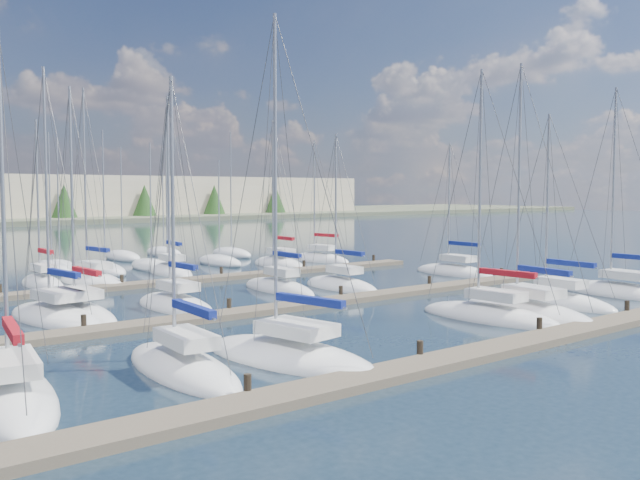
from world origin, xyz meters
TOP-DOWN VIEW (x-y plane):
  - ground at (0.00, 60.00)m, footprint 400.00×400.00m
  - dock_near at (0.00, 2.01)m, footprint 44.00×1.93m
  - dock_mid at (0.00, 16.01)m, footprint 44.00×1.93m
  - dock_far at (0.00, 30.01)m, footprint 44.00×1.93m
  - sailboat_r at (17.73, 35.95)m, footprint 3.27×7.48m
  - sailboat_j at (-5.45, 20.28)m, footprint 2.62×7.48m
  - sailboat_p at (2.27, 35.89)m, footprint 3.60×7.85m
  - sailboat_k at (3.19, 22.28)m, footprint 2.53×7.92m
  - sailboat_q at (12.45, 35.05)m, footprint 3.28×7.66m
  - sailboat_a at (-17.94, 7.38)m, footprint 4.18×9.15m
  - sailboat_m at (19.48, 21.03)m, footprint 2.78×7.99m
  - sailboat_d at (5.51, 6.89)m, footprint 2.98×8.45m
  - sailboat_e at (8.18, 6.46)m, footprint 4.40×9.38m
  - sailboat_i at (-10.65, 21.05)m, footprint 2.53×7.87m
  - sailboat_o at (-4.92, 34.08)m, footprint 3.64×8.15m
  - sailboat_l at (7.21, 20.58)m, footprint 2.68×7.35m
  - sailboat_c at (-7.85, 6.26)m, footprint 4.62×9.04m
  - sailboat_h at (-11.94, 20.97)m, footprint 3.96×8.48m
  - sailboat_b at (-11.97, 7.30)m, footprint 3.34×8.54m
  - sailboat_g at (19.05, 7.02)m, footprint 3.55×8.58m
  - sailboat_f at (12.51, 7.54)m, footprint 2.99×8.38m
  - sailboat_n at (-8.22, 34.55)m, footprint 2.06×6.69m
  - distant_boats at (-4.34, 43.76)m, footprint 36.93×20.75m

SIDE VIEW (x-z plane):
  - ground at x=0.00m, z-range 0.00..0.00m
  - dock_near at x=0.00m, z-range -0.40..0.70m
  - dock_mid at x=0.00m, z-range -0.40..0.70m
  - dock_far at x=0.00m, z-range -0.40..0.70m
  - sailboat_q at x=12.45m, z-range -5.34..5.68m
  - sailboat_b at x=-11.97m, z-range -5.63..5.97m
  - sailboat_m at x=19.48m, z-range -5.42..5.77m
  - sailboat_h at x=-11.94m, z-range -6.70..7.05m
  - sailboat_c at x=-7.85m, z-range -6.95..7.31m
  - sailboat_a at x=-17.94m, z-range -6.12..6.47m
  - sailboat_l at x=7.21m, z-range -5.45..5.81m
  - sailboat_e at x=8.18m, z-range -6.92..7.28m
  - sailboat_f at x=12.51m, z-range -5.76..6.13m
  - sailboat_g at x=19.05m, z-range -6.80..7.16m
  - sailboat_j at x=-5.45m, z-range -6.18..6.54m
  - sailboat_d at x=5.51m, z-range -6.63..7.00m
  - sailboat_p at x=2.27m, z-range -6.29..6.66m
  - sailboat_o at x=-4.92m, z-range -7.19..7.57m
  - sailboat_k at x=3.19m, z-range -5.85..6.23m
  - sailboat_i at x=-10.65m, z-range -6.25..6.63m
  - sailboat_r at x=17.73m, z-range -5.85..6.24m
  - sailboat_n at x=-8.22m, z-range -5.98..6.38m
  - distant_boats at x=-4.34m, z-range -6.36..6.94m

